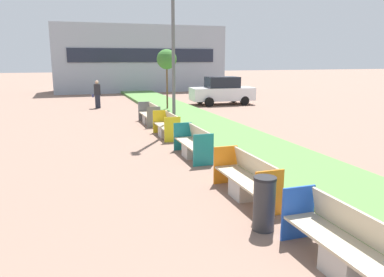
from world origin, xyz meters
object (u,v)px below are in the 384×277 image
bench_grey_frame (150,116)px  sapling_tree_far (167,60)px  bench_blue_frame (350,252)px  pedestrian_walking (97,94)px  street_lamp_post (173,11)px  bench_yellow_frame (167,128)px  parked_car_distant (222,91)px  bench_teal_frame (193,146)px  litter_bin (264,203)px  bench_orange_frame (246,182)px

bench_grey_frame → sapling_tree_far: size_ratio=0.60×
bench_blue_frame → pedestrian_walking: pedestrian_walking is taller
bench_grey_frame → pedestrian_walking: size_ratio=1.25×
bench_grey_frame → street_lamp_post: bearing=-73.9°
bench_blue_frame → bench_grey_frame: same height
bench_blue_frame → sapling_tree_far: bearing=83.9°
bench_blue_frame → bench_yellow_frame: (-0.01, 10.25, -0.01)m
bench_blue_frame → parked_car_distant: size_ratio=0.57×
bench_grey_frame → sapling_tree_far: bearing=64.0°
bench_teal_frame → litter_bin: size_ratio=2.10×
parked_car_distant → bench_yellow_frame: bearing=-119.7°
sapling_tree_far → bench_grey_frame: bearing=-116.0°
sapling_tree_far → pedestrian_walking: bearing=143.2°
sapling_tree_far → pedestrian_walking: size_ratio=2.08×
sapling_tree_far → parked_car_distant: size_ratio=0.83×
street_lamp_post → parked_car_distant: size_ratio=2.10×
street_lamp_post → pedestrian_walking: (-2.51, 8.78, -4.05)m
bench_teal_frame → bench_orange_frame: bearing=-90.0°
pedestrian_walking → street_lamp_post: bearing=-74.0°
bench_teal_frame → parked_car_distant: size_ratio=0.48×
bench_orange_frame → sapling_tree_far: (1.87, 14.08, 2.61)m
bench_yellow_frame → litter_bin: size_ratio=1.97×
bench_blue_frame → bench_grey_frame: bearing=90.0°
bench_blue_frame → bench_yellow_frame: same height
bench_orange_frame → bench_teal_frame: same height
pedestrian_walking → litter_bin: bearing=-85.4°
sapling_tree_far → pedestrian_walking: 5.16m
bench_orange_frame → sapling_tree_far: sapling_tree_far is taller
bench_yellow_frame → sapling_tree_far: bearing=75.2°
litter_bin → sapling_tree_far: 15.99m
bench_blue_frame → bench_orange_frame: size_ratio=1.14×
bench_grey_frame → parked_car_distant: size_ratio=0.50×
bench_yellow_frame → litter_bin: litter_bin is taller
bench_orange_frame → street_lamp_post: street_lamp_post is taller
bench_orange_frame → litter_bin: litter_bin is taller
bench_orange_frame → litter_bin: size_ratio=2.18×
parked_car_distant → sapling_tree_far: bearing=-149.5°
litter_bin → bench_teal_frame: bearing=85.5°
parked_car_distant → pedestrian_walking: bearing=179.6°
pedestrian_walking → parked_car_distant: (8.14, -0.68, 0.04)m
bench_teal_frame → street_lamp_post: (0.61, 4.42, 4.56)m
bench_blue_frame → sapling_tree_far: (1.87, 17.34, 2.60)m
bench_grey_frame → bench_teal_frame: bearing=-90.0°
bench_grey_frame → sapling_tree_far: 5.00m
bench_yellow_frame → bench_orange_frame: bearing=-90.0°
bench_blue_frame → sapling_tree_far: sapling_tree_far is taller
bench_orange_frame → sapling_tree_far: 14.44m
bench_orange_frame → parked_car_distant: bearing=69.0°
street_lamp_post → parked_car_distant: 10.65m
litter_bin → pedestrian_walking: size_ratio=0.58×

